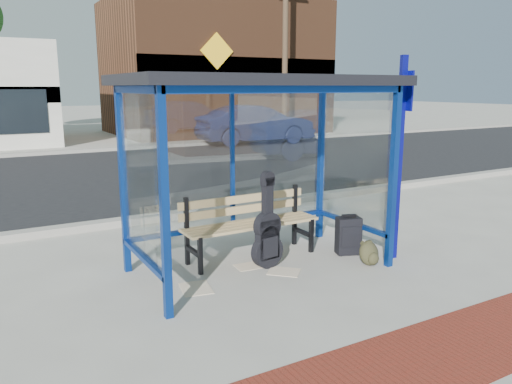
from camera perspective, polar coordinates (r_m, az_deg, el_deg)
ground at (r=6.49m, az=0.44°, el=-8.71°), size 120.00×120.00×0.00m
brick_paver_strip at (r=4.64m, az=17.63°, el=-18.15°), size 60.00×1.00×0.01m
curb_near at (r=8.98m, az=-8.88°, el=-2.57°), size 60.00×0.25×0.12m
street_asphalt at (r=13.79m, az=-16.47°, el=1.90°), size 60.00×10.00×0.00m
curb_far at (r=18.74m, az=-20.13°, el=4.37°), size 60.00×0.25×0.12m
far_sidewalk at (r=20.61m, az=-21.02°, el=4.78°), size 60.00×4.00×0.01m
bus_shelter at (r=6.14m, az=0.13°, el=9.92°), size 3.30×1.80×2.42m
storefront_brown at (r=26.20m, az=-4.83°, el=13.88°), size 10.00×7.08×6.40m
tree_right at (r=31.53m, az=0.07°, el=17.69°), size 3.60×3.60×7.03m
utility_pole_east at (r=22.28m, az=3.35°, el=16.59°), size 1.60×0.24×8.00m
bench at (r=6.76m, az=-0.81°, el=-3.29°), size 1.92×0.49×0.90m
guitar_bag at (r=6.38m, az=1.29°, el=-4.95°), size 0.45×0.18×1.19m
suitcase at (r=7.05m, az=10.51°, el=-4.94°), size 0.38×0.31×0.57m
backpack at (r=6.70m, az=12.85°, el=-6.92°), size 0.29×0.26×0.33m
sign_post at (r=6.82m, az=16.10°, el=4.91°), size 0.16×0.33×2.68m
newspaper_a at (r=5.91m, az=-6.87°, el=-10.87°), size 0.41×0.48×0.01m
newspaper_b at (r=6.55m, az=-0.79°, el=-8.48°), size 0.37×0.30×0.01m
newspaper_c at (r=6.37m, az=3.21°, el=-9.08°), size 0.50×0.49×0.01m
parked_car at (r=20.53m, az=-0.05°, el=7.72°), size 4.83×1.93×1.56m
fire_hydrant at (r=23.21m, az=4.97°, el=7.31°), size 0.36×0.24×0.81m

